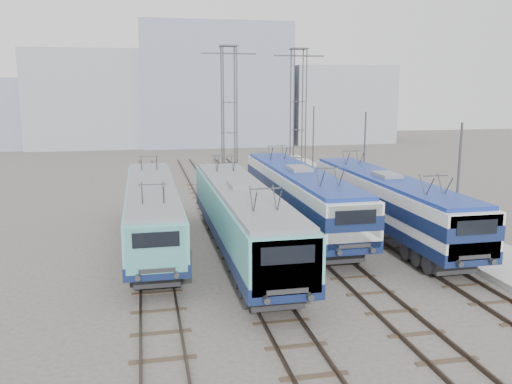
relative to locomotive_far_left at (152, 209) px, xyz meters
The scene contains 14 objects.
ground 9.99m from the locomotive_far_left, 46.24° to the right, with size 160.00×160.00×0.00m, color #514C47.
platform 17.09m from the locomotive_far_left, ahead, with size 4.00×70.00×0.30m, color #9E9E99.
locomotive_far_left is the anchor object (origin of this frame).
locomotive_center_left 5.40m from the locomotive_far_left, 33.59° to the right, with size 2.88×18.17×3.42m.
locomotive_center_right 9.20m from the locomotive_far_left, 11.84° to the left, with size 2.89×18.25×3.43m.
locomotive_far_right 13.53m from the locomotive_far_left, ahead, with size 2.80×17.73×3.33m.
catenary_tower_west 17.01m from the locomotive_far_left, 65.70° to the left, with size 4.50×1.20×12.00m.
catenary_tower_east 21.98m from the locomotive_far_left, 51.99° to the left, with size 4.50×1.20×12.00m.
mast_front 16.21m from the locomotive_far_left, 18.21° to the right, with size 0.12×0.12×7.00m, color #3F4247.
mast_mid 16.90m from the locomotive_far_left, 24.36° to the left, with size 0.12×0.12×7.00m, color #3F4247.
mast_rear 24.43m from the locomotive_far_left, 50.99° to the left, with size 0.12×0.12×7.00m, color #3F4247.
building_west 55.64m from the locomotive_far_left, 97.52° to the left, with size 18.00×12.00×14.00m, color #8D949D.
building_center 56.41m from the locomotive_far_left, 78.93° to the left, with size 22.00×14.00×18.00m, color gray.
building_east 63.09m from the locomotive_far_left, 60.77° to the left, with size 16.00×12.00×12.00m, color #8D949D.
Camera 1 is at (-7.15, -22.52, 8.73)m, focal length 38.00 mm.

